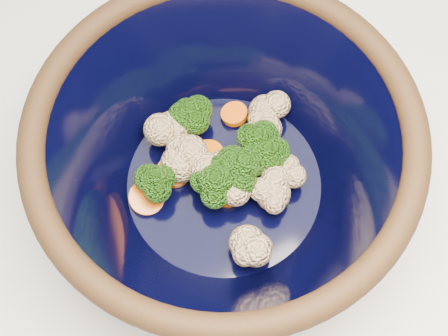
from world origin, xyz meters
TOP-DOWN VIEW (x-y plane):
  - ground at (0.00, 0.00)m, footprint 3.00×3.00m
  - counter at (0.00, 0.00)m, footprint 1.20×1.20m
  - mixing_bowl at (-0.09, 0.02)m, footprint 0.38×0.38m
  - vegetable_pile at (-0.08, 0.02)m, footprint 0.16×0.16m

SIDE VIEW (x-z plane):
  - ground at x=0.00m, z-range 0.00..0.00m
  - counter at x=0.00m, z-range 0.00..0.90m
  - vegetable_pile at x=-0.08m, z-range 0.93..0.98m
  - mixing_bowl at x=-0.09m, z-range 0.91..1.04m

